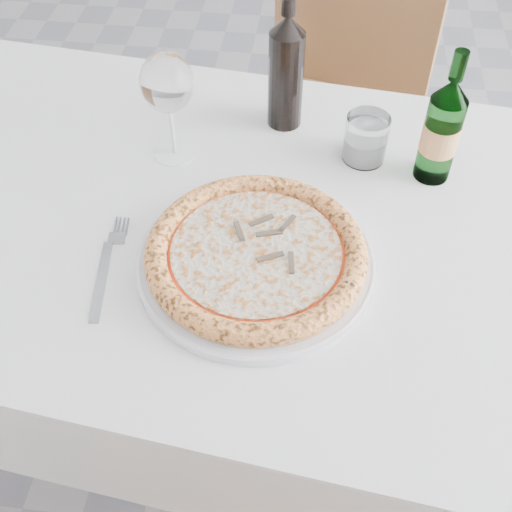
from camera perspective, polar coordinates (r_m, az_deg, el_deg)
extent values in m
cube|color=slate|center=(1.69, 6.89, -13.59)|extent=(5.00, 6.00, 0.02)
cube|color=brown|center=(1.03, 0.66, 2.39)|extent=(1.37, 0.88, 0.04)
cube|color=white|center=(1.02, 0.67, 3.29)|extent=(1.43, 0.95, 0.01)
cube|color=white|center=(1.39, 2.47, 11.46)|extent=(1.35, 0.01, 0.22)
cube|color=white|center=(0.89, -2.42, -20.44)|extent=(1.35, 0.01, 0.22)
cylinder|color=brown|center=(1.65, -18.82, 2.47)|extent=(0.06, 0.06, 0.71)
cube|color=brown|center=(1.71, 5.94, 11.19)|extent=(0.54, 0.54, 0.04)
cube|color=brown|center=(1.74, 9.02, 21.27)|extent=(0.42, 0.17, 0.46)
cylinder|color=brown|center=(1.97, 12.39, 7.11)|extent=(0.04, 0.04, 0.43)
cylinder|color=brown|center=(1.70, 8.99, -0.24)|extent=(0.04, 0.04, 0.43)
cylinder|color=brown|center=(2.04, 2.33, 10.07)|extent=(0.04, 0.04, 0.43)
cylinder|color=brown|center=(1.79, -2.29, 3.42)|extent=(0.04, 0.04, 0.43)
cylinder|color=white|center=(0.94, 0.00, -0.53)|extent=(0.35, 0.35, 0.01)
torus|color=white|center=(0.94, 0.00, -0.33)|extent=(0.35, 0.35, 0.01)
cylinder|color=tan|center=(0.93, 0.00, 0.00)|extent=(0.31, 0.31, 0.01)
torus|color=#DC8540|center=(0.93, 0.00, 0.33)|extent=(0.32, 0.32, 0.03)
cylinder|color=#E13C00|center=(0.93, 0.00, 0.33)|extent=(0.27, 0.27, 0.00)
cylinder|color=beige|center=(0.92, 0.00, 0.46)|extent=(0.25, 0.25, 0.00)
cube|color=#463C31|center=(0.92, 1.95, 0.47)|extent=(0.04, 0.01, 0.00)
cube|color=#463C31|center=(0.95, 1.84, 2.45)|extent=(0.03, 0.04, 0.00)
cube|color=#463C31|center=(0.97, -1.65, 3.46)|extent=(0.03, 0.04, 0.00)
cube|color=#463C31|center=(0.92, -2.29, 0.85)|extent=(0.04, 0.01, 0.00)
cube|color=#463C31|center=(0.89, -2.18, -1.50)|extent=(0.03, 0.04, 0.00)
cube|color=#463C31|center=(0.87, 1.96, -2.72)|extent=(0.03, 0.04, 0.00)
cube|color=gray|center=(0.95, -13.62, -2.25)|extent=(0.03, 0.15, 0.00)
cube|color=gray|center=(1.01, -12.21, 1.71)|extent=(0.03, 0.03, 0.00)
cylinder|color=gray|center=(1.03, -12.31, 2.91)|extent=(0.00, 0.04, 0.00)
cylinder|color=gray|center=(1.03, -11.97, 2.89)|extent=(0.00, 0.04, 0.00)
cylinder|color=gray|center=(1.02, -11.62, 2.86)|extent=(0.00, 0.04, 0.00)
cylinder|color=gray|center=(1.02, -11.28, 2.83)|extent=(0.00, 0.04, 0.00)
cylinder|color=white|center=(1.14, -7.19, 9.09)|extent=(0.07, 0.07, 0.00)
cylinder|color=white|center=(1.11, -7.44, 11.13)|extent=(0.01, 0.01, 0.10)
ellipsoid|color=white|center=(1.06, -7.93, 15.03)|extent=(0.09, 0.09, 0.10)
cylinder|color=white|center=(1.12, 9.75, 10.26)|extent=(0.07, 0.07, 0.08)
cylinder|color=white|center=(1.13, 9.62, 9.45)|extent=(0.07, 0.07, 0.04)
cylinder|color=#3E7441|center=(1.09, 15.98, 9.93)|extent=(0.06, 0.06, 0.15)
cone|color=#3E7441|center=(1.03, 17.06, 13.92)|extent=(0.06, 0.06, 0.04)
cylinder|color=#3E7441|center=(1.01, 17.59, 15.84)|extent=(0.02, 0.02, 0.05)
cylinder|color=#C8BD67|center=(1.08, 16.04, 10.12)|extent=(0.06, 0.06, 0.05)
cylinder|color=black|center=(1.16, 2.65, 15.35)|extent=(0.06, 0.06, 0.18)
cone|color=black|center=(1.11, 2.85, 19.90)|extent=(0.06, 0.06, 0.03)
cylinder|color=black|center=(1.09, 2.93, 21.66)|extent=(0.02, 0.02, 0.04)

